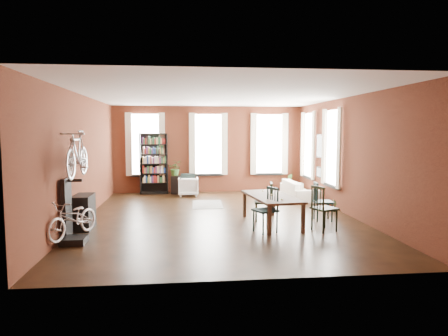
{
  "coord_description": "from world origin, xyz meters",
  "views": [
    {
      "loc": [
        -0.99,
        -10.36,
        2.27
      ],
      "look_at": [
        0.18,
        0.6,
        1.26
      ],
      "focal_mm": 32.0,
      "sensor_mm": 36.0,
      "label": 1
    }
  ],
  "objects": [
    {
      "name": "bicycle_hung",
      "position": [
        -3.15,
        -1.8,
        2.13
      ],
      "size": [
        0.47,
        1.0,
        1.66
      ],
      "primitive_type": "imported",
      "color": "#A5A8AD",
      "rests_on": "bike_wall_rack"
    },
    {
      "name": "plant_by_sofa",
      "position": [
        2.91,
        3.98,
        0.16
      ],
      "size": [
        0.49,
        0.75,
        0.31
      ],
      "primitive_type": "imported",
      "rotation": [
        0.0,
        0.0,
        0.14
      ],
      "color": "#2C5722",
      "rests_on": "ground"
    },
    {
      "name": "dining_chair_c",
      "position": [
        2.24,
        -1.68,
        0.52
      ],
      "size": [
        0.62,
        0.62,
        1.04
      ],
      "primitive_type": "cube",
      "rotation": [
        0.0,
        0.0,
        1.94
      ],
      "color": "black",
      "rests_on": "ground"
    },
    {
      "name": "dining_chair_a",
      "position": [
        0.87,
        -1.66,
        0.5
      ],
      "size": [
        0.61,
        0.61,
        1.01
      ],
      "primitive_type": "cube",
      "rotation": [
        0.0,
        0.0,
        -1.16
      ],
      "color": "#163031",
      "rests_on": "ground"
    },
    {
      "name": "bookshelf",
      "position": [
        -2.0,
        4.3,
        1.1
      ],
      "size": [
        1.0,
        0.32,
        2.2
      ],
      "primitive_type": "cube",
      "color": "black",
      "rests_on": "ground"
    },
    {
      "name": "bike_trainer",
      "position": [
        -3.18,
        -2.18,
        0.07
      ],
      "size": [
        0.49,
        0.49,
        0.14
      ],
      "primitive_type": "cube",
      "rotation": [
        0.0,
        0.0,
        -0.02
      ],
      "color": "black",
      "rests_on": "ground"
    },
    {
      "name": "room",
      "position": [
        0.25,
        0.62,
        2.14
      ],
      "size": [
        9.0,
        9.04,
        3.22
      ],
      "color": "black",
      "rests_on": "ground"
    },
    {
      "name": "dining_chair_d",
      "position": [
        2.58,
        -0.66,
        0.49
      ],
      "size": [
        0.49,
        0.49,
        0.98
      ],
      "primitive_type": "cube",
      "rotation": [
        0.0,
        0.0,
        1.47
      ],
      "color": "#173434",
      "rests_on": "ground"
    },
    {
      "name": "plant_on_stand",
      "position": [
        -1.22,
        4.2,
        0.87
      ],
      "size": [
        0.54,
        0.59,
        0.43
      ],
      "primitive_type": "imported",
      "rotation": [
        0.0,
        0.0,
        -0.09
      ],
      "color": "#305622",
      "rests_on": "plant_stand"
    },
    {
      "name": "cream_sofa",
      "position": [
        2.95,
        2.6,
        0.41
      ],
      "size": [
        0.61,
        2.08,
        0.81
      ],
      "primitive_type": "imported",
      "rotation": [
        0.0,
        0.0,
        1.57
      ],
      "color": "beige",
      "rests_on": "ground"
    },
    {
      "name": "plant_small",
      "position": [
        3.3,
        0.37,
        0.07
      ],
      "size": [
        0.4,
        0.38,
        0.13
      ],
      "primitive_type": "imported",
      "rotation": [
        0.0,
        0.0,
        0.88
      ],
      "color": "#245120",
      "rests_on": "ground"
    },
    {
      "name": "dining_chair_b",
      "position": [
        1.07,
        -0.52,
        0.49
      ],
      "size": [
        0.52,
        0.52,
        0.98
      ],
      "primitive_type": "cube",
      "rotation": [
        0.0,
        0.0,
        -1.73
      ],
      "color": "#1C2E1B",
      "rests_on": "ground"
    },
    {
      "name": "bicycle_floor",
      "position": [
        -3.18,
        -2.15,
        0.87
      ],
      "size": [
        0.77,
        0.91,
        1.47
      ],
      "primitive_type": "imported",
      "rotation": [
        0.0,
        0.0,
        -0.4
      ],
      "color": "beige",
      "rests_on": "bike_trainer"
    },
    {
      "name": "bike_wall_rack",
      "position": [
        -3.4,
        -1.8,
        0.65
      ],
      "size": [
        0.16,
        0.6,
        1.3
      ],
      "primitive_type": "cube",
      "color": "black",
      "rests_on": "ground"
    },
    {
      "name": "plant_stand",
      "position": [
        -1.18,
        4.17,
        0.33
      ],
      "size": [
        0.41,
        0.41,
        0.66
      ],
      "primitive_type": "cube",
      "rotation": [
        0.0,
        0.0,
        -0.3
      ],
      "color": "black",
      "rests_on": "ground"
    },
    {
      "name": "console_table",
      "position": [
        -3.28,
        -0.9,
        0.4
      ],
      "size": [
        0.4,
        0.8,
        0.8
      ],
      "primitive_type": "cube",
      "color": "black",
      "rests_on": "ground"
    },
    {
      "name": "striped_rug",
      "position": [
        -0.21,
        1.87,
        0.01
      ],
      "size": [
        0.96,
        1.48,
        0.01
      ],
      "primitive_type": "cube",
      "rotation": [
        0.0,
        0.0,
        -0.03
      ],
      "color": "black",
      "rests_on": "ground"
    },
    {
      "name": "dining_table",
      "position": [
        1.18,
        -0.92,
        0.36
      ],
      "size": [
        1.21,
        2.19,
        0.71
      ],
      "primitive_type": "cube",
      "rotation": [
        0.0,
        0.0,
        0.13
      ],
      "color": "brown",
      "rests_on": "ground"
    },
    {
      "name": "white_armchair",
      "position": [
        -0.77,
        3.69,
        0.36
      ],
      "size": [
        0.7,
        0.66,
        0.71
      ],
      "primitive_type": "imported",
      "rotation": [
        0.0,
        0.0,
        3.13
      ],
      "color": "white",
      "rests_on": "ground"
    }
  ]
}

